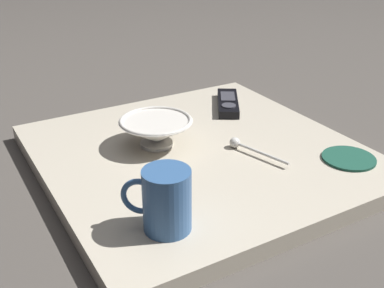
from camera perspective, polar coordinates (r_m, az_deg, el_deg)
The scene contains 7 objects.
ground_plane at distance 0.99m, azimuth 0.83°, elevation -2.40°, with size 6.00×6.00×0.00m, color #47423D.
table at distance 0.98m, azimuth 0.84°, elevation -1.52°, with size 0.62×0.62×0.03m.
cereal_bowl at distance 0.98m, azimuth -4.34°, elevation 1.65°, with size 0.15×0.15×0.06m.
coffee_mug at distance 0.71m, azimuth -3.21°, elevation -6.77°, with size 0.09×0.09×0.10m.
teaspoon at distance 0.97m, azimuth 6.09°, elevation -0.19°, with size 0.14×0.05×0.02m.
tv_remote_near at distance 1.19m, azimuth 4.34°, elevation 4.94°, with size 0.16×0.13×0.02m.
drink_coaster at distance 0.98m, azimuth 18.35°, elevation -1.65°, with size 0.10×0.10×0.01m.
Camera 1 is at (0.74, -0.45, 0.47)m, focal length 44.30 mm.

